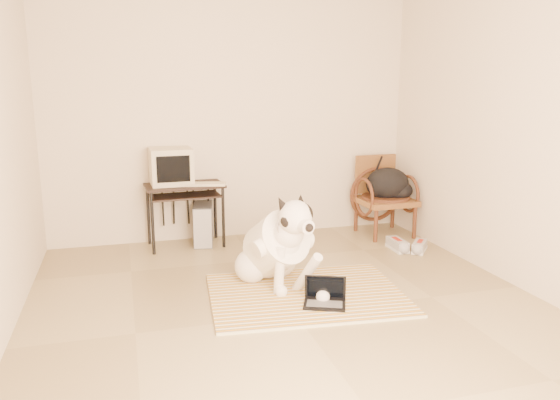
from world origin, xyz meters
name	(u,v)px	position (x,y,z in m)	size (l,w,h in m)	color
floor	(295,314)	(0.00, 0.00, 0.00)	(4.50, 4.50, 0.00)	#98865D
wall_back	(233,116)	(0.00, 2.25, 1.35)	(4.50, 4.50, 0.00)	beige
wall_front	(514,202)	(0.00, -2.25, 1.35)	(4.50, 4.50, 0.00)	beige
wall_right	(533,129)	(2.00, 0.00, 1.35)	(4.50, 4.50, 0.00)	beige
rug	(306,294)	(0.20, 0.32, 0.01)	(1.67, 1.34, 0.02)	orange
dog	(276,247)	(0.03, 0.60, 0.35)	(0.64, 1.13, 0.87)	white
laptop	(325,297)	(0.27, 0.08, 0.07)	(0.39, 0.34, 0.23)	black
computer_desk	(185,193)	(-0.58, 1.99, 0.57)	(0.83, 0.49, 0.67)	black
crt_monitor	(171,166)	(-0.71, 2.05, 0.86)	(0.44, 0.42, 0.38)	beige
desk_keyboard	(206,184)	(-0.37, 1.88, 0.68)	(0.41, 0.15, 0.03)	beige
pc_tower	(203,224)	(-0.39, 2.03, 0.22)	(0.27, 0.49, 0.44)	#545356
rattan_chair	(383,196)	(1.65, 1.85, 0.45)	(0.60, 0.58, 0.89)	brown
backpack	(390,185)	(1.69, 1.79, 0.58)	(0.52, 0.41, 0.37)	black
sneaker_left	(397,245)	(1.52, 1.23, 0.05)	(0.14, 0.32, 0.11)	silver
sneaker_right	(419,247)	(1.71, 1.12, 0.05)	(0.28, 0.30, 0.10)	silver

